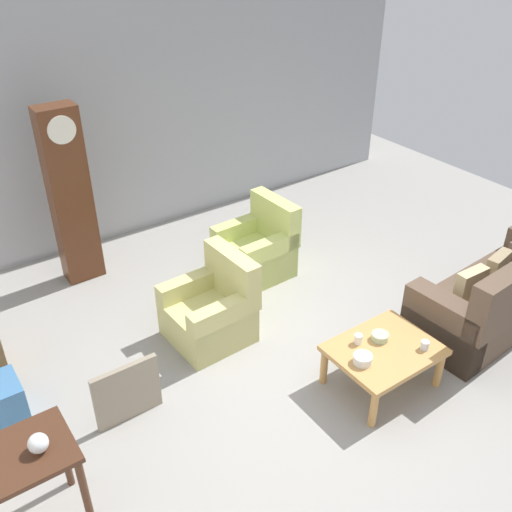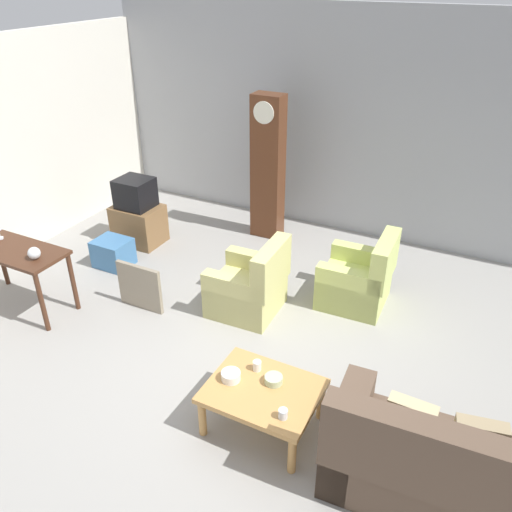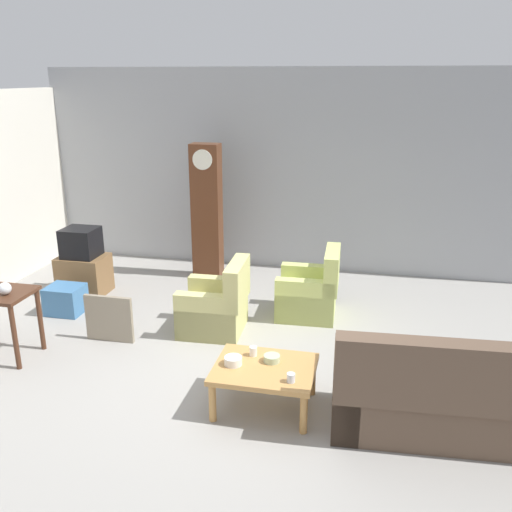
{
  "view_description": "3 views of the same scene",
  "coord_description": "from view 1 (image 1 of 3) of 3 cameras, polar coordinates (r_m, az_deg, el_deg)",
  "views": [
    {
      "loc": [
        -2.91,
        -3.16,
        3.88
      ],
      "look_at": [
        -0.13,
        0.81,
        0.88
      ],
      "focal_mm": 40.07,
      "sensor_mm": 36.0,
      "label": 1
    },
    {
      "loc": [
        1.77,
        -3.51,
        3.62
      ],
      "look_at": [
        -0.29,
        0.5,
        1.05
      ],
      "focal_mm": 36.11,
      "sensor_mm": 36.0,
      "label": 2
    },
    {
      "loc": [
        1.24,
        -5.08,
        3.06
      ],
      "look_at": [
        -0.1,
        0.98,
        1.01
      ],
      "focal_mm": 38.38,
      "sensor_mm": 36.0,
      "label": 3
    }
  ],
  "objects": [
    {
      "name": "bowl_white_stacked",
      "position": [
        5.18,
        10.6,
        -10.07
      ],
      "size": [
        0.17,
        0.17,
        0.08
      ],
      "primitive_type": "cylinder",
      "color": "white",
      "rests_on": "coffee_table_wood"
    },
    {
      "name": "garage_door_wall",
      "position": [
        7.71,
        -11.46,
        13.9
      ],
      "size": [
        8.4,
        0.16,
        3.2
      ],
      "primitive_type": "cube",
      "color": "#9EA0A5",
      "rests_on": "ground_plane"
    },
    {
      "name": "armchair_olive_near",
      "position": [
        5.92,
        -4.45,
        -5.57
      ],
      "size": [
        0.82,
        0.79,
        0.92
      ],
      "color": "#CCC67A",
      "rests_on": "ground_plane"
    },
    {
      "name": "framed_picture_leaning",
      "position": [
        5.18,
        -12.73,
        -13.16
      ],
      "size": [
        0.6,
        0.05,
        0.58
      ],
      "primitive_type": "cube",
      "color": "gray",
      "rests_on": "ground_plane"
    },
    {
      "name": "grandfather_clock",
      "position": [
        6.82,
        -18.04,
        5.64
      ],
      "size": [
        0.44,
        0.3,
        2.1
      ],
      "color": "#562D19",
      "rests_on": "ground_plane"
    },
    {
      "name": "couch_floral",
      "position": [
        6.58,
        23.28,
        -3.6
      ],
      "size": [
        2.15,
        1.01,
        1.04
      ],
      "color": "brown",
      "rests_on": "ground_plane"
    },
    {
      "name": "bowl_shallow_green",
      "position": [
        5.45,
        12.27,
        -7.87
      ],
      "size": [
        0.16,
        0.16,
        0.07
      ],
      "primitive_type": "cylinder",
      "color": "#B2C69E",
      "rests_on": "coffee_table_wood"
    },
    {
      "name": "cup_white_porcelain",
      "position": [
        5.37,
        10.16,
        -8.16
      ],
      "size": [
        0.08,
        0.08,
        0.09
      ],
      "primitive_type": "cylinder",
      "color": "white",
      "rests_on": "coffee_table_wood"
    },
    {
      "name": "cup_blue_rimmed",
      "position": [
        5.44,
        16.5,
        -8.53
      ],
      "size": [
        0.08,
        0.08,
        0.08
      ],
      "primitive_type": "cylinder",
      "color": "silver",
      "rests_on": "coffee_table_wood"
    },
    {
      "name": "coffee_table_wood",
      "position": [
        5.43,
        12.63,
        -9.44
      ],
      "size": [
        0.96,
        0.76,
        0.44
      ],
      "color": "tan",
      "rests_on": "ground_plane"
    },
    {
      "name": "glass_dome_cloche",
      "position": [
        4.2,
        -20.92,
        -17.06
      ],
      "size": [
        0.14,
        0.14,
        0.14
      ],
      "primitive_type": "sphere",
      "color": "silver",
      "rests_on": "console_table_dark"
    },
    {
      "name": "armchair_olive_far",
      "position": [
        6.91,
        0.13,
        0.58
      ],
      "size": [
        0.82,
        0.79,
        0.92
      ],
      "color": "#C9D675",
      "rests_on": "ground_plane"
    },
    {
      "name": "ground_plane",
      "position": [
        5.79,
        5.78,
        -10.57
      ],
      "size": [
        10.4,
        10.4,
        0.0
      ],
      "primitive_type": "plane",
      "color": "#999691"
    }
  ]
}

